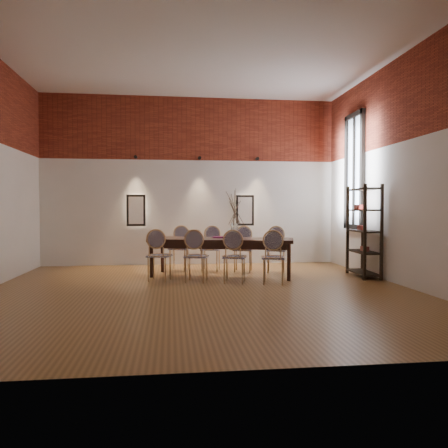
{
  "coord_description": "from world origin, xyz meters",
  "views": [
    {
      "loc": [
        -0.5,
        -7.02,
        1.34
      ],
      "look_at": [
        0.51,
        1.15,
        1.05
      ],
      "focal_mm": 35.0,
      "sensor_mm": 36.0,
      "label": 1
    }
  ],
  "objects": [
    {
      "name": "chair_near_b",
      "position": [
        -0.03,
        0.94,
        0.47
      ],
      "size": [
        0.54,
        0.54,
        0.94
      ],
      "primitive_type": null,
      "rotation": [
        0.0,
        0.0,
        -0.27
      ],
      "color": "tan",
      "rests_on": "floor"
    },
    {
      "name": "brick_band_right",
      "position": [
        3.48,
        0.0,
        3.25
      ],
      "size": [
        0.02,
        7.0,
        1.5
      ],
      "primitive_type": "cube",
      "color": "maroon",
      "rests_on": "ground"
    },
    {
      "name": "spot_fixture_mid",
      "position": [
        0.2,
        3.42,
        2.55
      ],
      "size": [
        0.08,
        0.1,
        0.08
      ],
      "primitive_type": "cylinder",
      "rotation": [
        1.57,
        0.0,
        0.0
      ],
      "color": "black",
      "rests_on": "wall_back"
    },
    {
      "name": "chair_far_d",
      "position": [
        1.72,
        1.97,
        0.47
      ],
      "size": [
        0.54,
        0.54,
        0.94
      ],
      "primitive_type": null,
      "rotation": [
        0.0,
        0.0,
        2.87
      ],
      "color": "tan",
      "rests_on": "floor"
    },
    {
      "name": "ceiling",
      "position": [
        0.0,
        0.0,
        4.01
      ],
      "size": [
        7.0,
        7.0,
        0.02
      ],
      "primitive_type": "cube",
      "color": "silver",
      "rests_on": "ground"
    },
    {
      "name": "bowl",
      "position": [
        -0.01,
        1.64,
        0.84
      ],
      "size": [
        0.24,
        0.24,
        0.18
      ],
      "primitive_type": "ellipsoid",
      "color": "brown",
      "rests_on": "dining_table"
    },
    {
      "name": "window_mullion",
      "position": [
        3.44,
        2.0,
        2.15
      ],
      "size": [
        0.06,
        0.06,
        2.4
      ],
      "primitive_type": "cube",
      "color": "black",
      "rests_on": "wall_right"
    },
    {
      "name": "niche_right",
      "position": [
        1.3,
        3.45,
        1.3
      ],
      "size": [
        0.36,
        0.06,
        0.66
      ],
      "primitive_type": "cube",
      "color": "#FFEAC6",
      "rests_on": "wall_back"
    },
    {
      "name": "window_glass",
      "position": [
        3.46,
        2.0,
        2.15
      ],
      "size": [
        0.02,
        0.78,
        2.38
      ],
      "primitive_type": "cube",
      "color": "silver",
      "rests_on": "wall_right"
    },
    {
      "name": "shelving_rack",
      "position": [
        3.28,
        1.15,
        0.9
      ],
      "size": [
        0.44,
        1.02,
        1.8
      ],
      "primitive_type": null,
      "rotation": [
        0.0,
        0.0,
        -0.06
      ],
      "color": "black",
      "rests_on": "floor"
    },
    {
      "name": "dining_table",
      "position": [
        0.51,
        1.55,
        0.38
      ],
      "size": [
        2.95,
        1.63,
        0.75
      ],
      "primitive_type": "cube",
      "rotation": [
        0.0,
        0.0,
        -0.27
      ],
      "color": "#381C13",
      "rests_on": "floor"
    },
    {
      "name": "vase",
      "position": [
        0.76,
        1.48,
        0.9
      ],
      "size": [
        0.14,
        0.14,
        0.3
      ],
      "primitive_type": "cylinder",
      "color": "silver",
      "rests_on": "dining_table"
    },
    {
      "name": "chair_far_c",
      "position": [
        1.04,
        2.16,
        0.47
      ],
      "size": [
        0.54,
        0.54,
        0.94
      ],
      "primitive_type": null,
      "rotation": [
        0.0,
        0.0,
        2.87
      ],
      "color": "tan",
      "rests_on": "floor"
    },
    {
      "name": "dried_branches",
      "position": [
        0.76,
        1.48,
        1.35
      ],
      "size": [
        0.5,
        0.5,
        0.7
      ],
      "primitive_type": null,
      "color": "#4D392C",
      "rests_on": "vase"
    },
    {
      "name": "chair_near_c",
      "position": [
        0.65,
        0.75,
        0.47
      ],
      "size": [
        0.54,
        0.54,
        0.94
      ],
      "primitive_type": null,
      "rotation": [
        0.0,
        0.0,
        -0.27
      ],
      "color": "tan",
      "rests_on": "floor"
    },
    {
      "name": "wall_right",
      "position": [
        3.55,
        0.0,
        2.0
      ],
      "size": [
        0.1,
        7.0,
        4.0
      ],
      "primitive_type": "cube",
      "color": "silver",
      "rests_on": "ground"
    },
    {
      "name": "window_frame",
      "position": [
        3.44,
        2.0,
        2.15
      ],
      "size": [
        0.08,
        0.9,
        2.5
      ],
      "primitive_type": "cube",
      "color": "black",
      "rests_on": "wall_right"
    },
    {
      "name": "chair_near_a",
      "position": [
        -0.7,
        1.13,
        0.47
      ],
      "size": [
        0.54,
        0.54,
        0.94
      ],
      "primitive_type": null,
      "rotation": [
        0.0,
        0.0,
        -0.27
      ],
      "color": "tan",
      "rests_on": "floor"
    },
    {
      "name": "spot_fixture_left",
      "position": [
        -1.3,
        3.42,
        2.55
      ],
      "size": [
        0.08,
        0.1,
        0.08
      ],
      "primitive_type": "cylinder",
      "rotation": [
        1.57,
        0.0,
        0.0
      ],
      "color": "black",
      "rests_on": "wall_back"
    },
    {
      "name": "niche_left",
      "position": [
        -1.3,
        3.45,
        1.3
      ],
      "size": [
        0.36,
        0.06,
        0.66
      ],
      "primitive_type": "cube",
      "color": "#FFEAC6",
      "rests_on": "wall_back"
    },
    {
      "name": "wall_front",
      "position": [
        0.0,
        -3.55,
        2.0
      ],
      "size": [
        7.0,
        0.1,
        4.0
      ],
      "primitive_type": "cube",
      "color": "silver",
      "rests_on": "ground"
    },
    {
      "name": "wall_back",
      "position": [
        0.0,
        3.55,
        2.0
      ],
      "size": [
        7.0,
        0.1,
        4.0
      ],
      "primitive_type": "cube",
      "color": "silver",
      "rests_on": "ground"
    },
    {
      "name": "chair_far_a",
      "position": [
        -0.31,
        2.54,
        0.47
      ],
      "size": [
        0.54,
        0.54,
        0.94
      ],
      "primitive_type": null,
      "rotation": [
        0.0,
        0.0,
        2.87
      ],
      "color": "tan",
      "rests_on": "floor"
    },
    {
      "name": "floor",
      "position": [
        0.0,
        0.0,
        -0.01
      ],
      "size": [
        7.0,
        7.0,
        0.02
      ],
      "primitive_type": "cube",
      "color": "olive",
      "rests_on": "ground"
    },
    {
      "name": "spot_fixture_right",
      "position": [
        1.6,
        3.42,
        2.55
      ],
      "size": [
        0.08,
        0.1,
        0.08
      ],
      "primitive_type": "cylinder",
      "rotation": [
        1.57,
        0.0,
        0.0
      ],
      "color": "black",
      "rests_on": "wall_back"
    },
    {
      "name": "chair_near_d",
      "position": [
        1.32,
        0.56,
        0.47
      ],
      "size": [
        0.54,
        0.54,
        0.94
      ],
      "primitive_type": null,
      "rotation": [
        0.0,
        0.0,
        -0.27
      ],
      "color": "tan",
      "rests_on": "floor"
    },
    {
      "name": "chair_far_b",
      "position": [
        0.37,
        2.35,
        0.47
      ],
      "size": [
        0.54,
        0.54,
        0.94
      ],
      "primitive_type": null,
      "rotation": [
        0.0,
        0.0,
        2.87
      ],
      "color": "tan",
      "rests_on": "floor"
    },
    {
      "name": "book",
      "position": [
        0.49,
        1.69,
        0.77
      ],
      "size": [
        0.3,
        0.24,
        0.03
      ],
      "primitive_type": "cube",
      "rotation": [
        0.0,
        0.0,
        -0.27
      ],
      "color": "#862165",
      "rests_on": "dining_table"
    },
    {
      "name": "brick_band_back",
      "position": [
        0.0,
        3.48,
        3.25
      ],
      "size": [
        7.0,
        0.02,
        1.5
      ],
      "primitive_type": "cube",
      "color": "maroon",
      "rests_on": "ground"
    }
  ]
}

